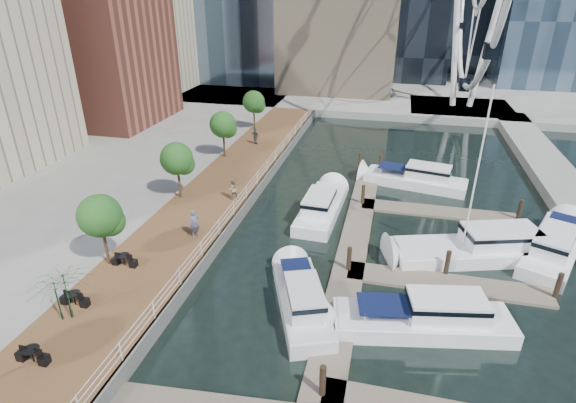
% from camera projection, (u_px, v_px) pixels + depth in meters
% --- Properties ---
extents(ground, '(520.00, 520.00, 0.00)m').
position_uv_depth(ground, '(269.00, 353.00, 22.31)').
color(ground, black).
rests_on(ground, ground).
extents(boardwalk, '(6.00, 60.00, 1.00)m').
position_uv_depth(boardwalk, '(214.00, 200.00, 37.15)').
color(boardwalk, brown).
rests_on(boardwalk, ground).
extents(seawall, '(0.25, 60.00, 1.00)m').
position_uv_depth(seawall, '(248.00, 204.00, 36.52)').
color(seawall, '#595954').
rests_on(seawall, ground).
extents(land_far, '(200.00, 114.00, 1.00)m').
position_uv_depth(land_far, '(380.00, 58.00, 111.55)').
color(land_far, gray).
rests_on(land_far, ground).
extents(pier, '(14.00, 12.00, 1.00)m').
position_uv_depth(pier, '(460.00, 110.00, 64.74)').
color(pier, gray).
rests_on(pier, ground).
extents(railing, '(0.10, 60.00, 1.05)m').
position_uv_depth(railing, '(246.00, 192.00, 36.10)').
color(railing, white).
rests_on(railing, boardwalk).
extents(floating_docks, '(16.00, 34.00, 2.60)m').
position_uv_depth(floating_docks, '(428.00, 259.00, 29.16)').
color(floating_docks, '#6D6051').
rests_on(floating_docks, ground).
extents(midrise_condos, '(19.00, 67.00, 28.00)m').
position_uv_depth(midrise_condos, '(29.00, 19.00, 47.15)').
color(midrise_condos, '#BCAD8E').
rests_on(midrise_condos, ground).
extents(street_trees, '(2.60, 42.60, 4.60)m').
position_uv_depth(street_trees, '(177.00, 159.00, 35.15)').
color(street_trees, '#3F2B1C').
rests_on(street_trees, ground).
extents(cafe_tables, '(2.50, 13.70, 0.74)m').
position_uv_depth(cafe_tables, '(55.00, 325.00, 22.17)').
color(cafe_tables, black).
rests_on(cafe_tables, ground).
extents(yacht_foreground, '(10.54, 4.60, 2.15)m').
position_uv_depth(yacht_foreground, '(421.00, 329.00, 23.88)').
color(yacht_foreground, white).
rests_on(yacht_foreground, ground).
extents(pedestrian_near, '(0.84, 0.80, 1.93)m').
position_uv_depth(pedestrian_near, '(195.00, 223.00, 30.43)').
color(pedestrian_near, '#53556F').
rests_on(pedestrian_near, boardwalk).
extents(pedestrian_mid, '(1.05, 1.10, 1.78)m').
position_uv_depth(pedestrian_mid, '(232.00, 189.00, 35.82)').
color(pedestrian_mid, gray).
rests_on(pedestrian_mid, boardwalk).
extents(pedestrian_far, '(1.12, 0.82, 1.77)m').
position_uv_depth(pedestrian_far, '(255.00, 136.00, 48.58)').
color(pedestrian_far, '#30383D').
rests_on(pedestrian_far, boardwalk).
extents(moored_yachts, '(21.58, 37.19, 11.50)m').
position_uv_depth(moored_yachts, '(456.00, 260.00, 29.93)').
color(moored_yachts, white).
rests_on(moored_yachts, ground).
extents(cafe_seating, '(3.84, 8.95, 2.75)m').
position_uv_depth(cafe_seating, '(43.00, 315.00, 21.50)').
color(cafe_seating, '#103C16').
rests_on(cafe_seating, ground).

